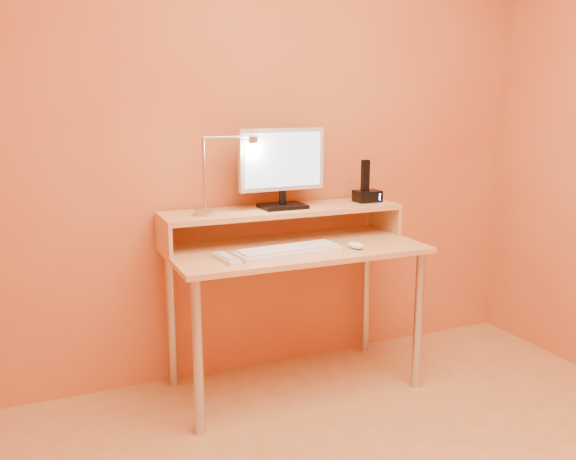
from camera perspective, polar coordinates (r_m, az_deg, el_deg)
name	(u,v)px	position (r m, az deg, el deg)	size (l,w,h in m)	color
wall_back	(269,131)	(3.11, -1.78, 9.32)	(3.00, 0.04, 2.50)	#CA7D45
desk_leg_fl	(198,358)	(2.61, -8.45, -11.81)	(0.04, 0.04, 0.69)	#B8B7BD
desk_leg_fr	(418,321)	(3.05, 12.14, -8.36)	(0.04, 0.04, 0.69)	#B8B7BD
desk_leg_bl	(171,319)	(3.06, -10.89, -8.23)	(0.04, 0.04, 0.69)	#B8B7BD
desk_leg_br	(366,292)	(3.45, 7.33, -5.79)	(0.04, 0.04, 0.69)	#B8B7BD
desk_lower	(295,249)	(2.89, 0.62, -1.76)	(1.20, 0.60, 0.03)	tan
shelf_riser_left	(164,237)	(2.84, -11.61, -0.62)	(0.02, 0.30, 0.14)	tan
shelf_riser_right	(384,218)	(3.28, 9.04, 1.17)	(0.02, 0.30, 0.14)	tan
desk_shelf	(282,210)	(2.99, -0.54, 1.85)	(1.20, 0.30, 0.03)	tan
monitor_foot	(283,206)	(2.99, -0.50, 2.25)	(0.22, 0.16, 0.02)	black
monitor_neck	(283,197)	(2.98, -0.51, 3.09)	(0.04, 0.04, 0.07)	black
monitor_panel	(282,159)	(2.97, -0.59, 6.64)	(0.44, 0.04, 0.30)	silver
monitor_back	(280,159)	(2.99, -0.76, 6.68)	(0.40, 0.01, 0.26)	black
monitor_screen	(283,160)	(2.95, -0.45, 6.61)	(0.40, 0.00, 0.26)	#A4CAE5
lamp_base	(205,212)	(2.83, -7.79, 1.66)	(0.10, 0.10, 0.03)	#B8B7BD
lamp_post	(204,174)	(2.81, -7.90, 5.23)	(0.01, 0.01, 0.33)	#B8B7BD
lamp_arm	(228,137)	(2.82, -5.62, 8.70)	(0.01, 0.01, 0.24)	#B8B7BD
lamp_head	(253,140)	(2.86, -3.30, 8.48)	(0.04, 0.04, 0.03)	#B8B7BD
lamp_bulb	(253,143)	(2.87, -3.30, 8.16)	(0.03, 0.03, 0.00)	#FFEAC6
phone_dock	(367,196)	(3.20, 7.46, 3.18)	(0.13, 0.10, 0.06)	black
phone_handset	(365,175)	(3.18, 7.28, 5.13)	(0.04, 0.03, 0.16)	black
phone_led	(380,197)	(3.18, 8.63, 3.09)	(0.01, 0.00, 0.04)	#1F82FF
keyboard	(288,252)	(2.74, 0.04, -2.05)	(0.48, 0.15, 0.02)	white
mouse	(356,245)	(2.85, 6.40, -1.44)	(0.05, 0.10, 0.03)	white
remote_control	(227,259)	(2.63, -5.80, -2.71)	(0.05, 0.19, 0.02)	white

